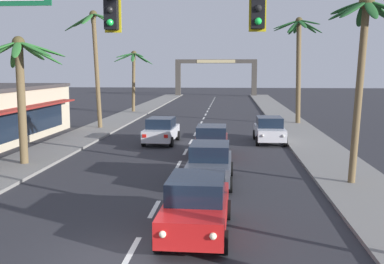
{
  "coord_description": "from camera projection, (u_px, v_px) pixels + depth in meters",
  "views": [
    {
      "loc": [
        2.55,
        -10.89,
        4.77
      ],
      "look_at": [
        1.0,
        8.0,
        2.2
      ],
      "focal_mm": 43.38,
      "sensor_mm": 36.0,
      "label": 1
    }
  ],
  "objects": [
    {
      "name": "lane_markings",
      "position": [
        198.0,
        140.0,
        31.49
      ],
      "size": [
        4.28,
        87.85,
        0.01
      ],
      "color": "silver",
      "rests_on": "ground"
    },
    {
      "name": "sedan_fifth_in_queue",
      "position": [
        211.0,
        141.0,
        25.54
      ],
      "size": [
        1.96,
        4.45,
        1.68
      ],
      "color": "maroon",
      "rests_on": "ground"
    },
    {
      "name": "sedan_lead_at_stop_bar",
      "position": [
        196.0,
        205.0,
        13.45
      ],
      "size": [
        2.02,
        4.48,
        1.68
      ],
      "color": "red",
      "rests_on": "ground"
    },
    {
      "name": "sedan_oncoming_far",
      "position": [
        161.0,
        130.0,
        29.95
      ],
      "size": [
        2.06,
        4.49,
        1.68
      ],
      "color": "silver",
      "rests_on": "ground"
    },
    {
      "name": "town_gateway_arch",
      "position": [
        216.0,
        72.0,
        82.66
      ],
      "size": [
        14.51,
        0.9,
        6.51
      ],
      "color": "#423D38",
      "rests_on": "ground"
    },
    {
      "name": "palm_left_farthest",
      "position": [
        133.0,
        66.0,
        50.65
      ],
      "size": [
        4.26,
        4.34,
        6.78
      ],
      "color": "brown",
      "rests_on": "ground"
    },
    {
      "name": "sedan_third_in_queue",
      "position": [
        210.0,
        163.0,
        19.48
      ],
      "size": [
        1.99,
        4.47,
        1.68
      ],
      "color": "#4C515B",
      "rests_on": "ground"
    },
    {
      "name": "traffic_signal_mast",
      "position": [
        268.0,
        43.0,
        11.21
      ],
      "size": [
        10.88,
        0.41,
        7.46
      ],
      "color": "#2D2D33",
      "rests_on": "ground"
    },
    {
      "name": "palm_left_second",
      "position": [
        20.0,
        73.0,
        22.46
      ],
      "size": [
        4.2,
        4.29,
        6.35
      ],
      "color": "brown",
      "rests_on": "ground"
    },
    {
      "name": "sidewalk_right",
      "position": [
        309.0,
        141.0,
        30.72
      ],
      "size": [
        3.2,
        110.0,
        0.14
      ],
      "primitive_type": "cube",
      "color": "gray",
      "rests_on": "ground"
    },
    {
      "name": "palm_right_farthest",
      "position": [
        298.0,
        50.0,
        39.55
      ],
      "size": [
        4.27,
        4.29,
        9.15
      ],
      "color": "brown",
      "rests_on": "ground"
    },
    {
      "name": "sedan_parked_nearest_kerb",
      "position": [
        269.0,
        130.0,
        30.3
      ],
      "size": [
        1.98,
        4.46,
        1.68
      ],
      "color": "silver",
      "rests_on": "ground"
    },
    {
      "name": "sidewalk_left",
      "position": [
        79.0,
        138.0,
        31.98
      ],
      "size": [
        3.2,
        110.0,
        0.14
      ],
      "primitive_type": "cube",
      "color": "gray",
      "rests_on": "ground"
    },
    {
      "name": "palm_right_second",
      "position": [
        363.0,
        44.0,
        18.38
      ],
      "size": [
        3.01,
        2.79,
        7.69
      ],
      "color": "brown",
      "rests_on": "ground"
    },
    {
      "name": "palm_left_third",
      "position": [
        95.0,
        44.0,
        36.35
      ],
      "size": [
        4.58,
        4.88,
        9.32
      ],
      "color": "brown",
      "rests_on": "ground"
    },
    {
      "name": "ground_plane",
      "position": [
        126.0,
        261.0,
        11.6
      ],
      "size": [
        220.0,
        220.0,
        0.0
      ],
      "primitive_type": "plane",
      "color": "#2D2D33"
    }
  ]
}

